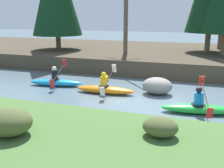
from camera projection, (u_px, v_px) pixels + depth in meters
name	position (u px, v px, depth m)	size (l,w,h in m)	color
ground_plane	(158.00, 101.00, 10.93)	(90.00, 90.00, 0.00)	slate
riverbank_far	(178.00, 57.00, 19.36)	(44.00, 11.31, 0.97)	#473D2D
bare_tree_upstream	(126.00, 14.00, 16.95)	(3.05, 3.01, 5.48)	brown
bare_tree_mid_upstream	(224.00, 5.00, 19.14)	(3.74, 3.70, 6.80)	brown
shrub_clump_second	(8.00, 122.00, 6.63)	(1.27, 1.06, 0.69)	#4C562D
shrub_clump_third	(160.00, 127.00, 6.57)	(0.90, 0.75, 0.49)	#4C562D
kayaker_lead	(200.00, 108.00, 9.52)	(2.80, 2.07, 1.20)	green
kayaker_middle	(105.00, 89.00, 11.94)	(2.78, 2.07, 1.20)	orange
kayaker_trailing	(56.00, 82.00, 13.22)	(2.80, 2.07, 1.20)	#1993D6
boulder_midstream	(157.00, 86.00, 11.82)	(1.35, 1.06, 0.77)	gray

